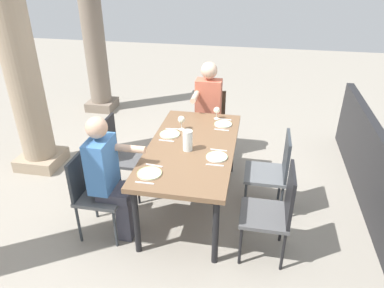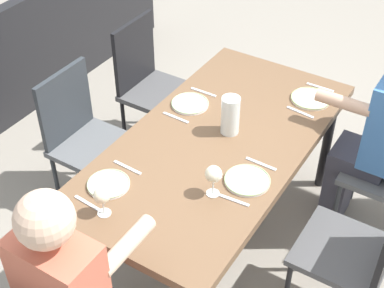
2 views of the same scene
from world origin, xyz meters
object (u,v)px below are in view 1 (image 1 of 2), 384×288
plate_3 (223,124)px  water_pitcher (188,142)px  chair_west_north (94,189)px  plate_0 (149,173)px  dining_table (192,151)px  chair_mid_south (274,169)px  diner_man_white (110,176)px  chair_west_south (275,209)px  wine_glass_2 (181,120)px  wine_glass_3 (217,110)px  stone_column_far (93,28)px  stone_column_centre (21,68)px  plate_1 (217,157)px  chair_mid_north (119,152)px  plate_2 (170,134)px  chair_head_east (209,118)px  diner_woman_green (207,109)px

plate_3 → water_pitcher: (-0.68, 0.29, 0.09)m
chair_west_north → plate_0: chair_west_north is taller
dining_table → chair_mid_south: (0.10, -0.88, -0.18)m
water_pitcher → chair_mid_south: bearing=-77.2°
diner_man_white → chair_west_south: bearing=-90.1°
wine_glass_2 → wine_glass_3: size_ratio=1.09×
chair_west_south → stone_column_far: size_ratio=0.32×
stone_column_centre → diner_man_white: bearing=-125.9°
chair_west_north → plate_0: size_ratio=3.87×
stone_column_far → plate_1: 3.74m
dining_table → plate_0: 0.68m
chair_west_south → plate_0: bearing=90.8°
chair_west_north → stone_column_far: bearing=22.8°
stone_column_far → chair_mid_north: bearing=-151.7°
chair_west_south → plate_3: (1.18, 0.61, 0.25)m
chair_west_north → plate_2: 1.02m
dining_table → chair_mid_south: chair_mid_south is taller
diner_man_white → stone_column_far: bearing=25.6°
chair_west_north → plate_3: chair_west_north is taller
chair_mid_south → wine_glass_3: wine_glass_3 is taller
chair_mid_south → diner_man_white: diner_man_white is taller
plate_0 → water_pitcher: 0.58m
chair_head_east → chair_west_south: bearing=-155.2°
wine_glass_2 → stone_column_centre: bearing=86.3°
dining_table → plate_0: size_ratio=7.70×
plate_0 → dining_table: bearing=-24.3°
diner_man_white → water_pitcher: 0.85m
chair_west_south → diner_man_white: diner_man_white is taller
plate_1 → chair_west_south: bearing=-124.2°
chair_mid_north → stone_column_far: size_ratio=0.32×
dining_table → chair_head_east: chair_head_east is taller
chair_mid_south → wine_glass_3: 1.02m
water_pitcher → diner_woman_green: bearing=-0.9°
stone_column_far → plate_2: 3.07m
chair_head_east → wine_glass_3: size_ratio=5.81×
plate_0 → plate_3: same height
diner_man_white → wine_glass_3: diner_man_white is taller
chair_west_south → plate_1: bearing=55.8°
wine_glass_3 → chair_mid_south: bearing=-131.8°
dining_table → diner_woman_green: bearing=0.1°
chair_west_north → plate_2: chair_west_north is taller
chair_mid_north → plate_1: 1.23m
chair_head_east → stone_column_far: bearing=60.7°
stone_column_centre → wine_glass_2: stone_column_centre is taller
chair_mid_south → stone_column_far: 4.01m
stone_column_centre → plate_1: bearing=-105.6°
dining_table → diner_woman_green: (1.13, 0.00, 0.02)m
stone_column_centre → stone_column_far: stone_column_far is taller
chair_mid_south → chair_head_east: 1.49m
chair_west_south → stone_column_far: 4.47m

